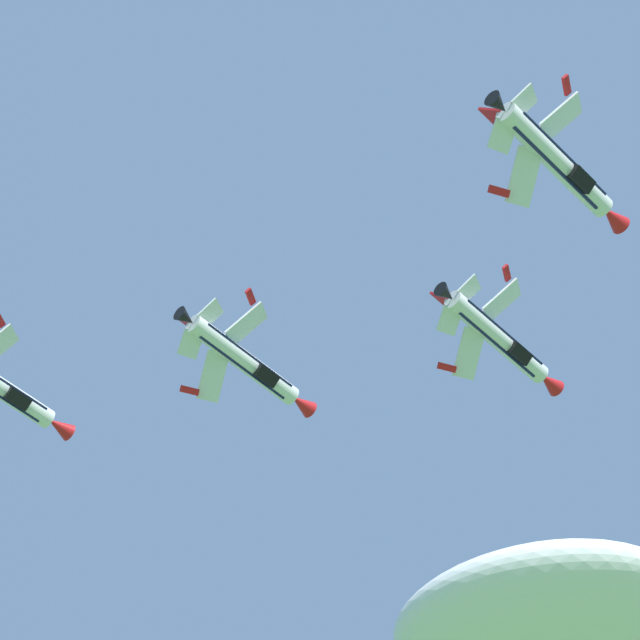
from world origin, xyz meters
TOP-DOWN VIEW (x-y plane):
  - cloud_low_wispy at (-41.18, 204.13)m, footprint 50.27×36.56m
  - fighter_jet_lead at (-16.74, 84.93)m, footprint 8.64×15.39m
  - fighter_jet_left_wing at (-37.50, 79.43)m, footprint 8.58×15.39m
  - fighter_jet_right_wing at (-6.91, 66.63)m, footprint 8.62×15.39m

SIDE VIEW (x-z plane):
  - fighter_jet_right_wing at x=-6.91m, z-range 85.24..92.27m
  - fighter_jet_left_wing at x=-37.50m, z-range 87.72..94.83m
  - fighter_jet_lead at x=-16.74m, z-range 87.91..94.88m
  - cloud_low_wispy at x=-41.18m, z-range 139.46..154.68m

